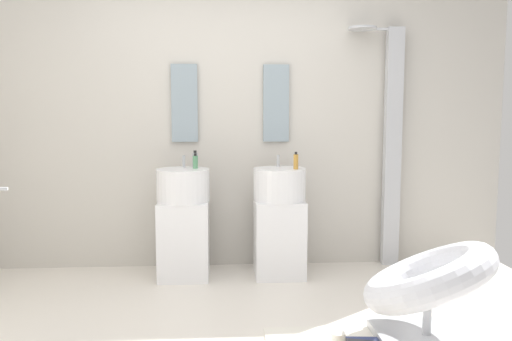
% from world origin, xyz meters
% --- Properties ---
extents(rear_partition, '(4.80, 0.10, 2.60)m').
position_xyz_m(rear_partition, '(0.00, 1.65, 1.30)').
color(rear_partition, beige).
rests_on(rear_partition, ground_plane).
extents(pedestal_sink_left, '(0.42, 0.42, 0.99)m').
position_xyz_m(pedestal_sink_left, '(-0.39, 1.28, 0.45)').
color(pedestal_sink_left, white).
rests_on(pedestal_sink_left, ground_plane).
extents(pedestal_sink_right, '(0.42, 0.42, 0.99)m').
position_xyz_m(pedestal_sink_right, '(0.39, 1.28, 0.45)').
color(pedestal_sink_right, white).
rests_on(pedestal_sink_right, ground_plane).
extents(vanity_mirror_left, '(0.22, 0.03, 0.65)m').
position_xyz_m(vanity_mirror_left, '(-0.39, 1.58, 1.41)').
color(vanity_mirror_left, '#8C9EA8').
extents(vanity_mirror_right, '(0.22, 0.03, 0.65)m').
position_xyz_m(vanity_mirror_right, '(0.39, 1.58, 1.41)').
color(vanity_mirror_right, '#8C9EA8').
extents(shower_column, '(0.49, 0.24, 2.05)m').
position_xyz_m(shower_column, '(1.38, 1.53, 1.08)').
color(shower_column, '#B7BABF').
rests_on(shower_column, ground_plane).
extents(lounge_chair, '(1.07, 1.06, 0.65)m').
position_xyz_m(lounge_chair, '(1.10, -0.06, 0.35)').
color(lounge_chair, '#B7BABF').
rests_on(lounge_chair, ground_plane).
extents(coffee_mug, '(0.08, 0.08, 0.10)m').
position_xyz_m(coffee_mug, '(0.57, -0.13, 0.06)').
color(coffee_mug, white).
rests_on(coffee_mug, area_rug).
extents(soap_bottle_green, '(0.04, 0.04, 0.12)m').
position_xyz_m(soap_bottle_green, '(-0.29, 1.31, 0.94)').
color(soap_bottle_green, '#59996B').
rests_on(soap_bottle_green, pedestal_sink_left).
extents(soap_bottle_amber, '(0.04, 0.04, 0.14)m').
position_xyz_m(soap_bottle_amber, '(0.51, 1.20, 0.95)').
color(soap_bottle_amber, '#C68C38').
rests_on(soap_bottle_amber, pedestal_sink_right).
extents(soap_bottle_grey, '(0.05, 0.05, 0.14)m').
position_xyz_m(soap_bottle_grey, '(-0.29, 1.34, 0.95)').
color(soap_bottle_grey, '#99999E').
rests_on(soap_bottle_grey, pedestal_sink_left).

